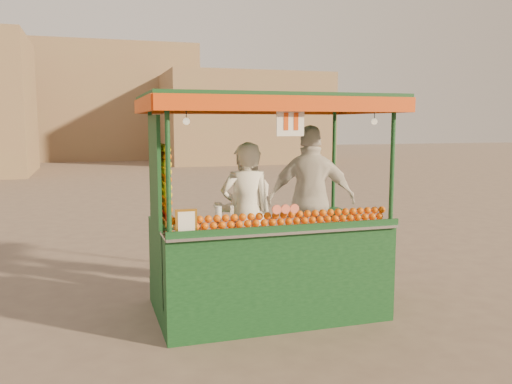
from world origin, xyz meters
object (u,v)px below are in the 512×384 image
object	(u,v)px
juice_cart	(263,245)
vendor_left	(246,213)
vendor_right	(311,200)
vendor_middle	(245,212)

from	to	relation	value
juice_cart	vendor_left	bearing A→B (deg)	102.55
vendor_left	vendor_right	world-z (taller)	vendor_right
juice_cart	vendor_right	world-z (taller)	juice_cart
vendor_left	vendor_right	bearing A→B (deg)	-172.29
vendor_middle	juice_cart	bearing A→B (deg)	101.40
vendor_left	vendor_right	distance (m)	0.90
vendor_left	vendor_middle	size ratio (longest dim) A/B	1.03
juice_cart	vendor_right	bearing A→B (deg)	29.70
vendor_middle	vendor_right	distance (m)	0.86
vendor_left	vendor_right	xyz separation A→B (m)	(0.89, 0.07, 0.10)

